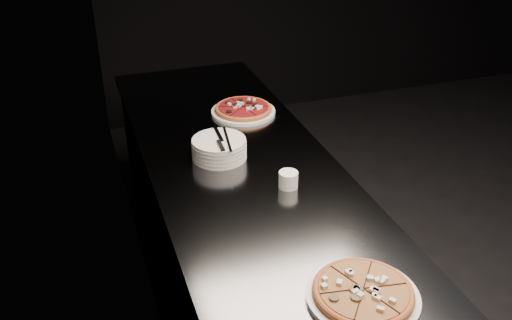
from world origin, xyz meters
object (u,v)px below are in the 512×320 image
object	(u,v)px
pizza_tomato	(243,110)
plate_stack	(219,148)
cutlery	(222,140)
counter	(248,262)
ramekin	(288,179)
pizza_mushroom	(363,293)

from	to	relation	value
pizza_tomato	plate_stack	bearing A→B (deg)	-120.55
pizza_tomato	plate_stack	distance (m)	0.44
pizza_tomato	cutlery	distance (m)	0.46
counter	plate_stack	distance (m)	0.52
pizza_tomato	ramekin	world-z (taller)	ramekin
counter	cutlery	size ratio (longest dim) A/B	10.59
ramekin	pizza_mushroom	bearing A→B (deg)	-92.09
counter	cutlery	bearing A→B (deg)	117.11
pizza_mushroom	ramekin	bearing A→B (deg)	87.91
pizza_tomato	cutlery	bearing A→B (deg)	-118.52
counter	pizza_mushroom	bearing A→B (deg)	-83.74
pizza_tomato	pizza_mushroom	bearing A→B (deg)	-92.90
counter	pizza_tomato	xyz separation A→B (m)	(0.15, 0.52, 0.48)
plate_stack	cutlery	bearing A→B (deg)	-62.38
cutlery	ramekin	distance (m)	0.34
pizza_mushroom	cutlery	bearing A→B (deg)	99.34
cutlery	ramekin	bearing A→B (deg)	-56.19
counter	plate_stack	xyz separation A→B (m)	(-0.07, 0.14, 0.50)
plate_stack	cutlery	distance (m)	0.05
counter	pizza_mushroom	distance (m)	0.93
pizza_tomato	counter	bearing A→B (deg)	-106.31
pizza_tomato	cutlery	size ratio (longest dim) A/B	1.47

